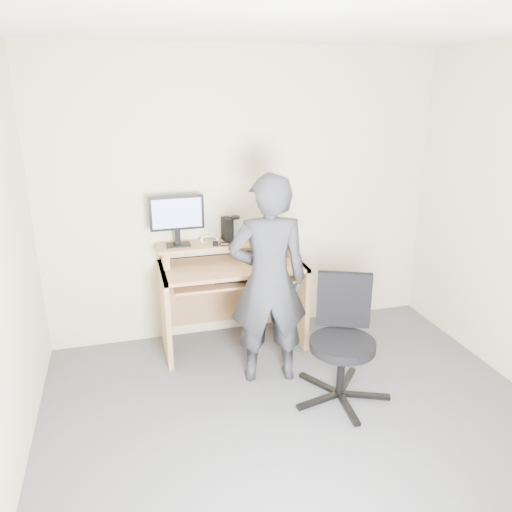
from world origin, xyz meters
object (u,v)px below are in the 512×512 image
monitor (177,216)px  office_chair (343,335)px  desk (230,283)px  person (268,281)px

monitor → office_chair: (1.02, -1.08, -0.68)m
monitor → desk: bearing=-9.1°
desk → office_chair: 1.18m
person → desk: bearing=-69.4°
office_chair → person: bearing=164.8°
person → office_chair: bearing=149.8°
desk → monitor: (-0.42, 0.06, 0.62)m
monitor → office_chair: 1.63m
desk → monitor: monitor is taller
desk → person: (0.15, -0.66, 0.26)m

